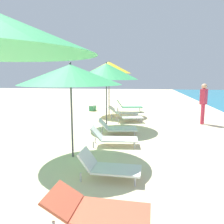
{
  "coord_description": "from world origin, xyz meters",
  "views": [
    {
      "loc": [
        0.83,
        5.17,
        2.15
      ],
      "look_at": [
        0.06,
        11.33,
        1.13
      ],
      "focal_mm": 35.82,
      "sensor_mm": 36.0,
      "label": 1
    }
  ],
  "objects_px": {
    "umbrella_fifth": "(106,71)",
    "umbrella_farthest": "(109,68)",
    "lounger_third_shoreside": "(97,210)",
    "lounger_fourth_shoreside": "(113,137)",
    "lounger_fourth_inland": "(108,167)",
    "lounger_farthest_shoreside": "(128,106)",
    "cooler_box": "(93,108)",
    "person_walking_near": "(204,99)",
    "umbrella_fourth": "(71,75)",
    "lounger_fifth_inland": "(117,127)",
    "lounger_fifth_shoreside": "(128,116)",
    "lounger_farthest_inland": "(123,112)"
  },
  "relations": [
    {
      "from": "lounger_farthest_shoreside",
      "to": "cooler_box",
      "type": "height_order",
      "value": "lounger_farthest_shoreside"
    },
    {
      "from": "lounger_third_shoreside",
      "to": "lounger_farthest_shoreside",
      "type": "relative_size",
      "value": 0.93
    },
    {
      "from": "lounger_fifth_inland",
      "to": "lounger_fifth_shoreside",
      "type": "bearing_deg",
      "value": 74.9
    },
    {
      "from": "lounger_third_shoreside",
      "to": "lounger_fourth_shoreside",
      "type": "height_order",
      "value": "lounger_fourth_shoreside"
    },
    {
      "from": "cooler_box",
      "to": "lounger_farthest_shoreside",
      "type": "bearing_deg",
      "value": -6.22
    },
    {
      "from": "umbrella_fifth",
      "to": "lounger_farthest_shoreside",
      "type": "relative_size",
      "value": 1.69
    },
    {
      "from": "umbrella_fifth",
      "to": "lounger_third_shoreside",
      "type": "bearing_deg",
      "value": -82.69
    },
    {
      "from": "lounger_fifth_inland",
      "to": "lounger_farthest_shoreside",
      "type": "height_order",
      "value": "lounger_farthest_shoreside"
    },
    {
      "from": "umbrella_fifth",
      "to": "lounger_farthest_inland",
      "type": "height_order",
      "value": "umbrella_fifth"
    },
    {
      "from": "lounger_third_shoreside",
      "to": "lounger_fourth_inland",
      "type": "bearing_deg",
      "value": 96.29
    },
    {
      "from": "lounger_third_shoreside",
      "to": "lounger_farthest_inland",
      "type": "xyz_separation_m",
      "value": [
        -0.26,
        8.22,
        0.02
      ]
    },
    {
      "from": "umbrella_fifth",
      "to": "lounger_farthest_shoreside",
      "type": "distance_m",
      "value": 4.5
    },
    {
      "from": "lounger_farthest_inland",
      "to": "lounger_fifth_shoreside",
      "type": "bearing_deg",
      "value": -69.25
    },
    {
      "from": "lounger_fourth_inland",
      "to": "person_walking_near",
      "type": "bearing_deg",
      "value": 62.45
    },
    {
      "from": "lounger_third_shoreside",
      "to": "person_walking_near",
      "type": "xyz_separation_m",
      "value": [
        3.33,
        7.4,
        0.79
      ]
    },
    {
      "from": "umbrella_farthest",
      "to": "lounger_farthest_shoreside",
      "type": "bearing_deg",
      "value": 43.4
    },
    {
      "from": "umbrella_fourth",
      "to": "person_walking_near",
      "type": "distance_m",
      "value": 6.58
    },
    {
      "from": "lounger_third_shoreside",
      "to": "umbrella_farthest",
      "type": "relative_size",
      "value": 0.5
    },
    {
      "from": "lounger_fourth_shoreside",
      "to": "lounger_fourth_inland",
      "type": "distance_m",
      "value": 2.22
    },
    {
      "from": "lounger_fifth_shoreside",
      "to": "lounger_fifth_inland",
      "type": "relative_size",
      "value": 0.92
    },
    {
      "from": "lounger_fourth_inland",
      "to": "lounger_fifth_shoreside",
      "type": "height_order",
      "value": "lounger_fourth_inland"
    },
    {
      "from": "lounger_third_shoreside",
      "to": "umbrella_fourth",
      "type": "distance_m",
      "value": 3.51
    },
    {
      "from": "umbrella_fifth",
      "to": "umbrella_farthest",
      "type": "xyz_separation_m",
      "value": [
        -0.32,
        3.04,
        0.26
      ]
    },
    {
      "from": "lounger_fourth_shoreside",
      "to": "lounger_farthest_inland",
      "type": "xyz_separation_m",
      "value": [
        -0.01,
        4.41,
        0.07
      ]
    },
    {
      "from": "lounger_fifth_inland",
      "to": "lounger_farthest_inland",
      "type": "relative_size",
      "value": 0.98
    },
    {
      "from": "umbrella_fifth",
      "to": "umbrella_farthest",
      "type": "distance_m",
      "value": 3.07
    },
    {
      "from": "umbrella_fifth",
      "to": "lounger_farthest_inland",
      "type": "distance_m",
      "value": 2.86
    },
    {
      "from": "umbrella_fourth",
      "to": "lounger_fifth_shoreside",
      "type": "bearing_deg",
      "value": 75.27
    },
    {
      "from": "lounger_fifth_inland",
      "to": "lounger_farthest_shoreside",
      "type": "relative_size",
      "value": 0.93
    },
    {
      "from": "umbrella_fourth",
      "to": "lounger_fourth_shoreside",
      "type": "relative_size",
      "value": 1.77
    },
    {
      "from": "lounger_fourth_inland",
      "to": "person_walking_near",
      "type": "xyz_separation_m",
      "value": [
        3.41,
        5.8,
        0.84
      ]
    },
    {
      "from": "lounger_third_shoreside",
      "to": "lounger_fifth_inland",
      "type": "distance_m",
      "value": 5.17
    },
    {
      "from": "lounger_fourth_inland",
      "to": "lounger_farthest_inland",
      "type": "height_order",
      "value": "lounger_farthest_inland"
    },
    {
      "from": "lounger_fifth_inland",
      "to": "lounger_farthest_shoreside",
      "type": "distance_m",
      "value": 5.05
    },
    {
      "from": "lounger_fourth_inland",
      "to": "lounger_fifth_shoreside",
      "type": "relative_size",
      "value": 0.96
    },
    {
      "from": "lounger_fourth_inland",
      "to": "umbrella_fourth",
      "type": "bearing_deg",
      "value": 137.12
    },
    {
      "from": "lounger_fifth_shoreside",
      "to": "lounger_fifth_inland",
      "type": "xyz_separation_m",
      "value": [
        -0.29,
        -2.18,
        -0.02
      ]
    },
    {
      "from": "lounger_farthest_shoreside",
      "to": "cooler_box",
      "type": "bearing_deg",
      "value": 161.8
    },
    {
      "from": "umbrella_farthest",
      "to": "lounger_fifth_shoreside",
      "type": "bearing_deg",
      "value": -59.05
    },
    {
      "from": "lounger_fourth_shoreside",
      "to": "umbrella_fourth",
      "type": "bearing_deg",
      "value": -135.17
    },
    {
      "from": "lounger_fifth_shoreside",
      "to": "umbrella_farthest",
      "type": "relative_size",
      "value": 0.46
    },
    {
      "from": "umbrella_fifth",
      "to": "umbrella_farthest",
      "type": "height_order",
      "value": "umbrella_farthest"
    },
    {
      "from": "lounger_third_shoreside",
      "to": "lounger_farthest_shoreside",
      "type": "bearing_deg",
      "value": 94.06
    },
    {
      "from": "umbrella_farthest",
      "to": "lounger_farthest_shoreside",
      "type": "xyz_separation_m",
      "value": [
        1.01,
        0.96,
        -2.2
      ]
    },
    {
      "from": "umbrella_farthest",
      "to": "cooler_box",
      "type": "height_order",
      "value": "umbrella_farthest"
    },
    {
      "from": "lounger_third_shoreside",
      "to": "person_walking_near",
      "type": "distance_m",
      "value": 8.15
    },
    {
      "from": "umbrella_fifth",
      "to": "lounger_fifth_shoreside",
      "type": "relative_size",
      "value": 1.98
    },
    {
      "from": "lounger_third_shoreside",
      "to": "lounger_fourth_shoreside",
      "type": "relative_size",
      "value": 1.0
    },
    {
      "from": "umbrella_fifth",
      "to": "person_walking_near",
      "type": "relative_size",
      "value": 1.49
    },
    {
      "from": "lounger_farthest_shoreside",
      "to": "umbrella_fifth",
      "type": "bearing_deg",
      "value": -111.82
    }
  ]
}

